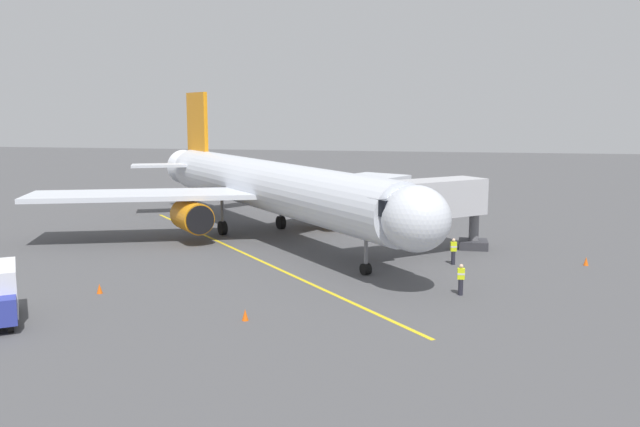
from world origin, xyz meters
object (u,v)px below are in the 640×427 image
object	(u,v)px
ground_crew_marshaller	(461,279)
ground_crew_wing_walker	(453,251)
safety_cone_nose_left	(100,289)
safety_cone_wing_port	(245,315)
airplane	(266,186)
safety_cone_nose_right	(586,261)
jet_bridge	(412,202)

from	to	relation	value
ground_crew_marshaller	ground_crew_wing_walker	size ratio (longest dim) A/B	1.00
safety_cone_nose_left	safety_cone_wing_port	xyz separation A→B (m)	(-9.14, 3.01, 0.00)
airplane	ground_crew_wing_walker	size ratio (longest dim) A/B	19.66
ground_crew_wing_walker	safety_cone_nose_left	world-z (taller)	ground_crew_wing_walker
ground_crew_marshaller	safety_cone_wing_port	bearing A→B (deg)	32.16
safety_cone_nose_left	safety_cone_nose_right	distance (m)	29.72
ground_crew_marshaller	safety_cone_wing_port	distance (m)	11.93
airplane	safety_cone_nose_right	bearing A→B (deg)	166.57
airplane	jet_bridge	bearing A→B (deg)	156.32
jet_bridge	ground_crew_marshaller	xyz separation A→B (m)	(-3.12, 8.89, -2.88)
safety_cone_nose_right	safety_cone_wing_port	world-z (taller)	same
ground_crew_marshaller	safety_cone_nose_left	xyz separation A→B (m)	(19.23, 3.33, -0.61)
safety_cone_nose_left	airplane	bearing A→B (deg)	-105.16
airplane	safety_cone_wing_port	world-z (taller)	airplane
jet_bridge	safety_cone_nose_right	distance (m)	11.69
ground_crew_wing_walker	safety_cone_wing_port	bearing A→B (deg)	54.20
safety_cone_nose_left	safety_cone_wing_port	size ratio (longest dim) A/B	1.00
airplane	safety_cone_wing_port	bearing A→B (deg)	102.46
safety_cone_nose_right	ground_crew_wing_walker	bearing A→B (deg)	9.00
airplane	safety_cone_nose_left	size ratio (longest dim) A/B	61.13
ground_crew_marshaller	safety_cone_wing_port	size ratio (longest dim) A/B	3.11
safety_cone_nose_right	airplane	bearing A→B (deg)	-13.43
jet_bridge	safety_cone_nose_left	world-z (taller)	jet_bridge
jet_bridge	safety_cone_nose_left	xyz separation A→B (m)	(16.11, 12.21, -3.49)
jet_bridge	ground_crew_wing_walker	xyz separation A→B (m)	(-2.79, 1.70, -2.88)
airplane	safety_cone_nose_right	world-z (taller)	airplane
airplane	safety_cone_wing_port	size ratio (longest dim) A/B	61.13
ground_crew_wing_walker	safety_cone_wing_port	size ratio (longest dim) A/B	3.11
jet_bridge	ground_crew_wing_walker	distance (m)	4.35
safety_cone_nose_left	safety_cone_wing_port	distance (m)	9.63
ground_crew_wing_walker	safety_cone_nose_right	xyz separation A→B (m)	(-8.36, -1.32, -0.61)
airplane	jet_bridge	xyz separation A→B (m)	(-11.44, 5.02, -0.24)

